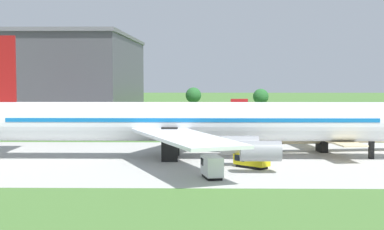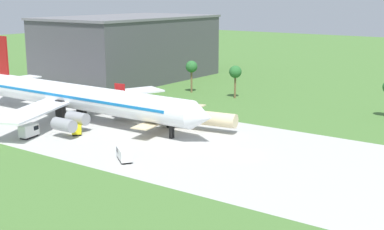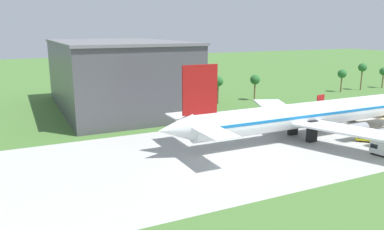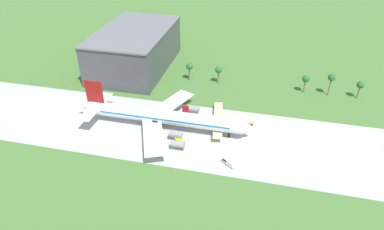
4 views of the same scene
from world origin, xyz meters
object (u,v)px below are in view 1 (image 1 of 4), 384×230
at_px(catering_van, 250,160).
at_px(terminal_building, 58,81).
at_px(regional_aircraft, 321,134).
at_px(baggage_tug, 212,166).
at_px(jet_airliner, 184,122).

height_order(catering_van, terminal_building, terminal_building).
height_order(regional_aircraft, catering_van, regional_aircraft).
bearing_deg(baggage_tug, jet_airliner, 103.35).
height_order(regional_aircraft, terminal_building, terminal_building).
bearing_deg(baggage_tug, regional_aircraft, 53.13).
distance_m(regional_aircraft, terminal_building, 72.94).
distance_m(jet_airliner, terminal_building, 63.96).
bearing_deg(regional_aircraft, jet_airliner, -161.07).
bearing_deg(catering_van, baggage_tug, -123.80).
xyz_separation_m(regional_aircraft, catering_van, (-13.07, -16.54, -1.91)).
bearing_deg(jet_airliner, baggage_tug, -76.65).
xyz_separation_m(catering_van, terminal_building, (-42.10, 63.57, 9.99)).
xyz_separation_m(baggage_tug, catering_van, (5.49, 8.20, -0.47)).
distance_m(regional_aircraft, baggage_tug, 30.96).
bearing_deg(regional_aircraft, baggage_tug, -126.87).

